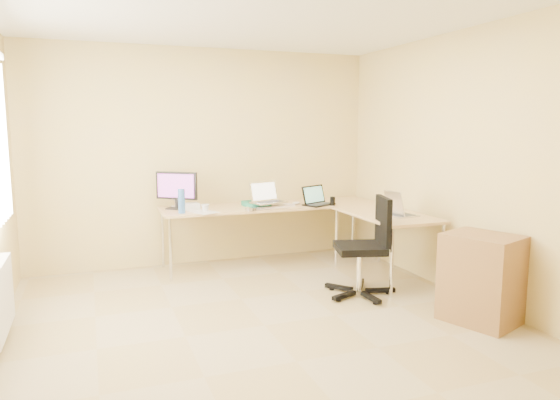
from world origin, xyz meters
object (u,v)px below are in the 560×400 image
object	(u,v)px
water_bottle	(181,201)
cabinet	(481,281)
keyboard	(275,207)
desk_fan	(175,195)
desk_main	(272,234)
laptop_black	(319,195)
monitor	(177,190)
office_chair	(360,246)
desk_return	(385,246)
mug	(205,208)
laptop_return	(402,206)
laptop_center	(268,193)

from	to	relation	value
water_bottle	cabinet	distance (m)	3.13
keyboard	water_bottle	size ratio (longest dim) A/B	1.79
desk_fan	desk_main	bearing A→B (deg)	-0.03
laptop_black	keyboard	xyz separation A→B (m)	(-0.56, 0.01, -0.11)
monitor	cabinet	world-z (taller)	monitor
office_chair	laptop_black	bearing A→B (deg)	100.44
desk_return	mug	distance (m)	2.04
mug	water_bottle	xyz separation A→B (m)	(-0.26, -0.01, 0.09)
cabinet	monitor	bearing A→B (deg)	110.43
laptop_return	desk_main	bearing A→B (deg)	33.21
mug	water_bottle	size ratio (longest dim) A/B	0.34
desk_main	laptop_center	distance (m)	0.59
desk_main	mug	size ratio (longest dim) A/B	29.37
laptop_return	desk_return	bearing A→B (deg)	7.96
water_bottle	mug	bearing A→B (deg)	2.78
mug	laptop_return	xyz separation A→B (m)	(1.90, -1.01, 0.07)
desk_fan	cabinet	world-z (taller)	desk_fan
monitor	desk_fan	size ratio (longest dim) A/B	1.76
monitor	desk_fan	world-z (taller)	monitor
laptop_return	mug	bearing A→B (deg)	54.82
water_bottle	office_chair	xyz separation A→B (m)	(1.55, -1.20, -0.36)
keyboard	laptop_return	xyz separation A→B (m)	(1.07, -1.01, 0.10)
water_bottle	office_chair	world-z (taller)	same
laptop_center	desk_main	bearing A→B (deg)	42.62
laptop_black	mug	bearing A→B (deg)	154.73
desk_return	laptop_return	bearing A→B (deg)	-74.86
monitor	laptop_center	xyz separation A→B (m)	(1.01, -0.29, -0.04)
desk_fan	laptop_center	bearing A→B (deg)	-11.56
cabinet	keyboard	bearing A→B (deg)	95.48
office_chair	cabinet	size ratio (longest dim) A/B	1.23
desk_return	mug	size ratio (longest dim) A/B	14.41
water_bottle	desk_fan	bearing A→B (deg)	90.00
desk_main	laptop_black	bearing A→B (deg)	-21.50
laptop_black	office_chair	world-z (taller)	office_chair
desk_main	desk_fan	world-z (taller)	desk_fan
desk_return	laptop_center	bearing A→B (deg)	143.72
desk_main	desk_fan	bearing A→B (deg)	169.93
desk_fan	laptop_return	size ratio (longest dim) A/B	0.86
desk_main	laptop_center	world-z (taller)	laptop_center
laptop_center	cabinet	bearing A→B (deg)	-80.23
laptop_center	monitor	bearing A→B (deg)	145.97
monitor	mug	world-z (taller)	monitor
laptop_black	laptop_return	xyz separation A→B (m)	(0.50, -1.01, -0.01)
mug	office_chair	xyz separation A→B (m)	(1.28, -1.21, -0.27)
water_bottle	office_chair	size ratio (longest dim) A/B	0.27
laptop_center	desk_fan	world-z (taller)	laptop_center
keyboard	laptop_return	distance (m)	1.47
desk_main	laptop_black	distance (m)	0.75
laptop_center	laptop_black	world-z (taller)	laptop_center
water_bottle	cabinet	xyz separation A→B (m)	(2.17, -2.19, -0.50)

